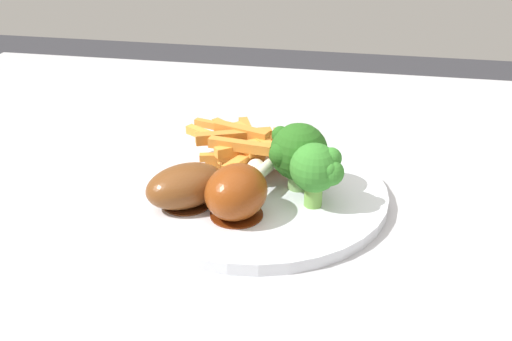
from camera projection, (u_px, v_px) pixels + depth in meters
dining_table at (239, 276)px, 0.70m from camera, size 1.02×0.84×0.72m
dinner_plate at (256, 193)px, 0.64m from camera, size 0.26×0.26×0.01m
broccoli_floret_front at (318, 169)px, 0.59m from camera, size 0.05×0.05×0.06m
broccoli_floret_middle at (297, 151)px, 0.62m from camera, size 0.06×0.06×0.07m
carrot_fries_pile at (250, 144)px, 0.67m from camera, size 0.14×0.13×0.04m
chicken_drumstick_near at (239, 190)px, 0.58m from camera, size 0.07×0.13×0.05m
chicken_drumstick_far at (190, 185)px, 0.60m from camera, size 0.11×0.11×0.04m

